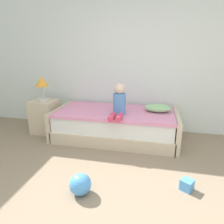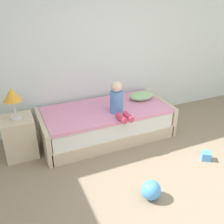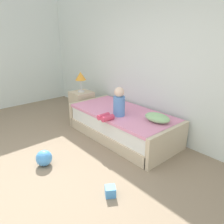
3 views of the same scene
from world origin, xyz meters
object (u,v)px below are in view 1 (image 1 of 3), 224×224
(bed, at_px, (115,125))
(child_figure, at_px, (119,103))
(toy_block, at_px, (187,185))
(toy_ball, at_px, (80,184))
(table_lamp, at_px, (42,83))
(pillow, at_px, (158,108))
(nightstand, at_px, (45,116))

(bed, bearing_deg, child_figure, -65.44)
(bed, xyz_separation_m, child_figure, (0.10, -0.23, 0.46))
(toy_block, bearing_deg, toy_ball, -164.15)
(bed, bearing_deg, table_lamp, 179.75)
(table_lamp, distance_m, toy_block, 2.84)
(bed, xyz_separation_m, pillow, (0.71, 0.10, 0.32))
(child_figure, bearing_deg, toy_block, -45.44)
(nightstand, height_order, toy_block, nightstand)
(bed, height_order, pillow, pillow)
(table_lamp, xyz_separation_m, toy_block, (2.41, -1.21, -0.88))
(table_lamp, height_order, toy_block, table_lamp)
(bed, xyz_separation_m, toy_block, (1.06, -1.20, -0.18))
(table_lamp, xyz_separation_m, toy_ball, (1.29, -1.53, -0.82))
(child_figure, height_order, toy_ball, child_figure)
(child_figure, distance_m, toy_block, 1.51)
(child_figure, relative_size, toy_block, 4.16)
(bed, distance_m, toy_ball, 1.53)
(toy_ball, distance_m, toy_block, 1.17)
(nightstand, xyz_separation_m, pillow, (2.06, 0.09, 0.26))
(bed, height_order, table_lamp, table_lamp)
(table_lamp, relative_size, toy_ball, 1.91)
(bed, distance_m, toy_block, 1.62)
(nightstand, bearing_deg, child_figure, -9.15)
(nightstand, height_order, table_lamp, table_lamp)
(table_lamp, bearing_deg, toy_block, -26.59)
(child_figure, bearing_deg, nightstand, 170.85)
(toy_block, bearing_deg, table_lamp, 153.41)
(nightstand, relative_size, table_lamp, 1.33)
(bed, height_order, toy_ball, bed)
(table_lamp, bearing_deg, bed, -0.25)
(table_lamp, xyz_separation_m, child_figure, (1.45, -0.23, -0.23))
(nightstand, relative_size, toy_block, 4.89)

